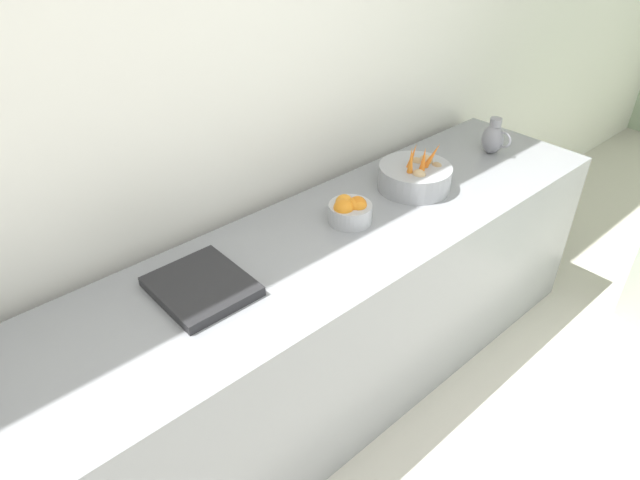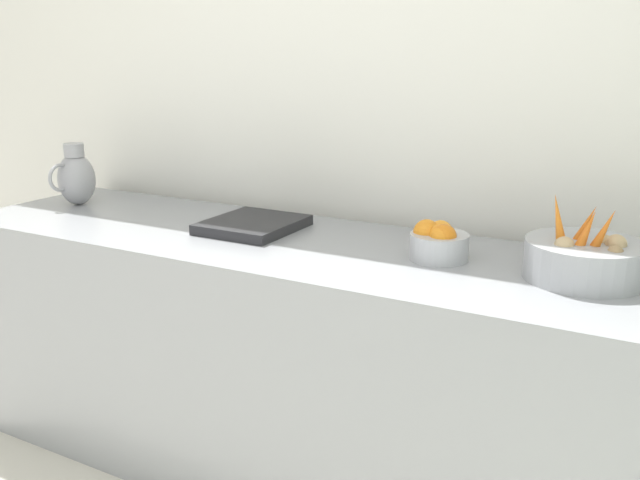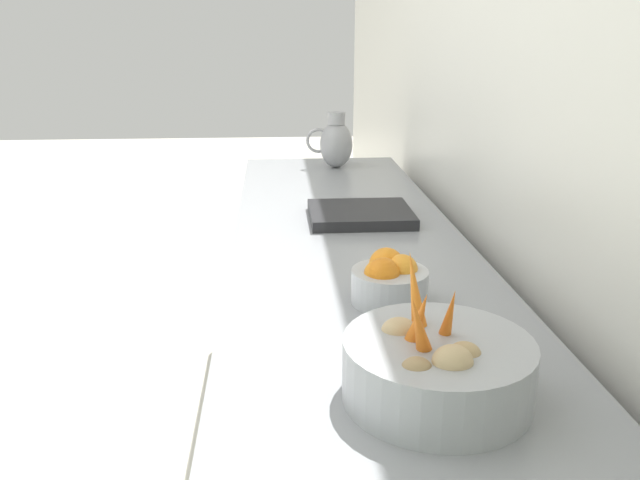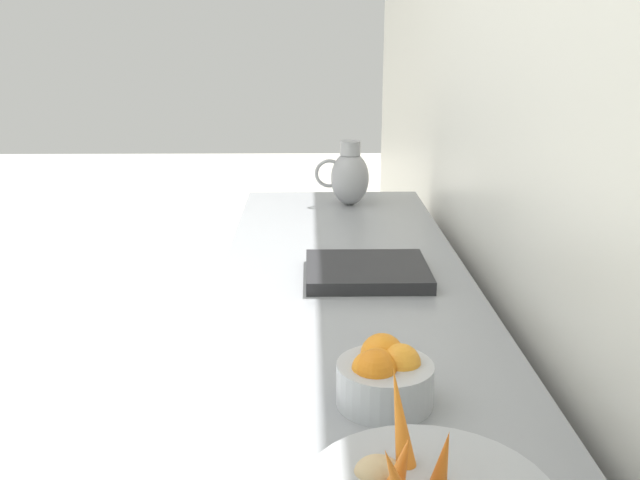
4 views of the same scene
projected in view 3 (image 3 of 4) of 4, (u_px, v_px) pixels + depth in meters
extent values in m
cube|color=gray|center=(358.00, 409.00, 1.89)|extent=(0.71, 3.12, 0.87)
cylinder|color=#9EA0A5|center=(437.00, 369.00, 1.12)|extent=(0.33, 0.33, 0.11)
torus|color=#9EA0A5|center=(436.00, 394.00, 1.13)|extent=(0.19, 0.19, 0.01)
cone|color=orange|center=(416.00, 297.00, 1.15)|extent=(0.07, 0.08, 0.17)
cone|color=orange|center=(449.00, 317.00, 1.10)|extent=(0.03, 0.07, 0.13)
cone|color=orange|center=(419.00, 329.00, 1.04)|extent=(0.08, 0.09, 0.15)
cone|color=orange|center=(418.00, 322.00, 1.09)|extent=(0.06, 0.08, 0.13)
ellipsoid|color=tan|center=(452.00, 362.00, 1.03)|extent=(0.07, 0.06, 0.06)
ellipsoid|color=#9E7F56|center=(417.00, 369.00, 1.02)|extent=(0.05, 0.04, 0.04)
ellipsoid|color=tan|center=(399.00, 331.00, 1.14)|extent=(0.06, 0.05, 0.05)
ellipsoid|color=tan|center=(464.00, 355.00, 1.06)|extent=(0.06, 0.05, 0.04)
cylinder|color=#ADAFB5|center=(389.00, 286.00, 1.52)|extent=(0.18, 0.18, 0.08)
sphere|color=orange|center=(386.00, 265.00, 1.54)|extent=(0.08, 0.08, 0.08)
sphere|color=orange|center=(384.00, 273.00, 1.50)|extent=(0.07, 0.07, 0.07)
sphere|color=orange|center=(402.00, 270.00, 1.52)|extent=(0.07, 0.07, 0.07)
sphere|color=orange|center=(379.00, 274.00, 1.49)|extent=(0.07, 0.07, 0.07)
sphere|color=orange|center=(383.00, 275.00, 1.49)|extent=(0.08, 0.08, 0.08)
ellipsoid|color=#939399|center=(336.00, 145.00, 2.99)|extent=(0.15, 0.15, 0.21)
cylinder|color=#939399|center=(336.00, 118.00, 2.95)|extent=(0.08, 0.08, 0.06)
torus|color=#939399|center=(318.00, 141.00, 2.98)|extent=(0.11, 0.01, 0.11)
cube|color=#232326|center=(360.00, 214.00, 2.19)|extent=(0.34, 0.30, 0.04)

